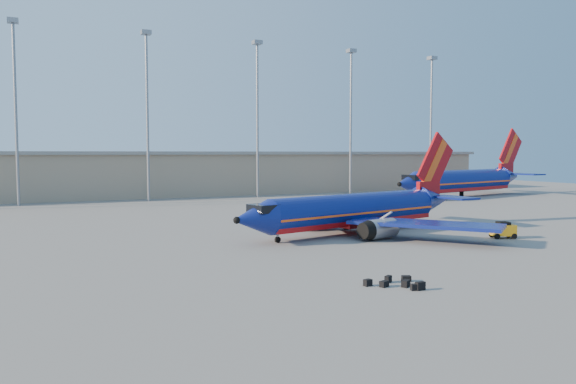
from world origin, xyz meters
TOP-DOWN VIEW (x-y plane):
  - ground at (0.00, 0.00)m, footprint 220.00×220.00m
  - terminal_building at (10.00, 58.00)m, footprint 122.00×16.00m
  - light_mast_row at (5.00, 46.00)m, footprint 101.60×1.60m
  - aircraft_main at (7.19, -1.20)m, footprint 30.98×29.43m
  - aircraft_second at (50.82, 30.84)m, footprint 38.49×17.75m
  - baggage_tug at (17.72, -10.48)m, footprint 2.56×2.06m
  - luggage_pile at (-3.14, -22.31)m, footprint 3.55×2.90m

SIDE VIEW (x-z plane):
  - ground at x=0.00m, z-range 0.00..0.00m
  - luggage_pile at x=-3.14m, z-range -0.04..0.46m
  - baggage_tug at x=17.72m, z-range 0.03..1.64m
  - aircraft_main at x=7.19m, z-range -3.06..7.62m
  - aircraft_second at x=50.82m, z-range -3.59..9.67m
  - terminal_building at x=10.00m, z-range 0.07..8.57m
  - light_mast_row at x=5.00m, z-range 3.23..31.88m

